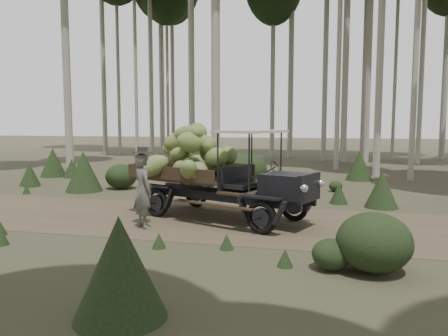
% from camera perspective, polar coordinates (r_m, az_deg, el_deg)
% --- Properties ---
extents(ground, '(120.00, 120.00, 0.00)m').
position_cam_1_polar(ground, '(11.12, -9.67, -6.40)').
color(ground, '#473D2B').
rests_on(ground, ground).
extents(dirt_track, '(70.00, 4.00, 0.01)m').
position_cam_1_polar(dirt_track, '(11.12, -9.67, -6.38)').
color(dirt_track, brown).
rests_on(dirt_track, ground).
extents(banana_truck, '(4.96, 3.17, 2.40)m').
position_cam_1_polar(banana_truck, '(10.85, -2.22, 0.82)').
color(banana_truck, black).
rests_on(banana_truck, ground).
extents(farmer, '(0.73, 0.71, 1.83)m').
position_cam_1_polar(farmer, '(9.94, -10.53, -2.81)').
color(farmer, '#55534D').
rests_on(farmer, ground).
extents(undergrowth, '(22.65, 24.65, 1.40)m').
position_cam_1_polar(undergrowth, '(12.13, -9.13, -2.61)').
color(undergrowth, '#233319').
rests_on(undergrowth, ground).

